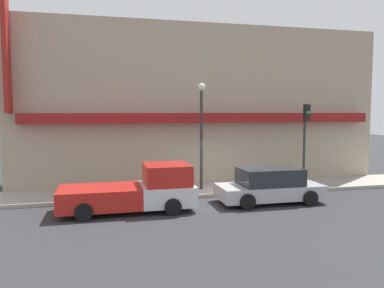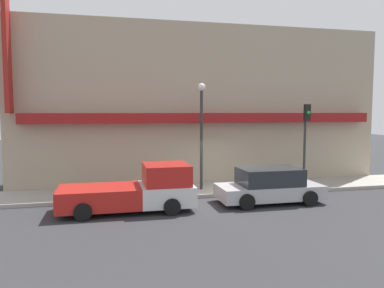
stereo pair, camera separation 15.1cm
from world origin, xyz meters
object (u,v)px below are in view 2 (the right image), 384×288
traffic_light (306,131)px  fire_hydrant (136,188)px  parked_car (269,186)px  pickup_truck (136,191)px  street_lamp (201,123)px

traffic_light → fire_hydrant: bearing=178.8°
parked_car → traffic_light: size_ratio=1.09×
pickup_truck → street_lamp: size_ratio=1.03×
parked_car → fire_hydrant: parked_car is taller
pickup_truck → street_lamp: 4.92m
pickup_truck → traffic_light: 8.80m
pickup_truck → parked_car: (5.66, 0.00, -0.06)m
pickup_truck → fire_hydrant: (0.12, 1.94, -0.27)m
pickup_truck → parked_car: size_ratio=1.17×
fire_hydrant → street_lamp: (3.19, 0.61, 2.86)m
street_lamp → traffic_light: (5.04, -0.78, -0.42)m
parked_car → traffic_light: traffic_light is taller
parked_car → street_lamp: size_ratio=0.88×
fire_hydrant → traffic_light: (8.22, -0.17, 2.44)m
parked_car → fire_hydrant: bearing=158.6°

